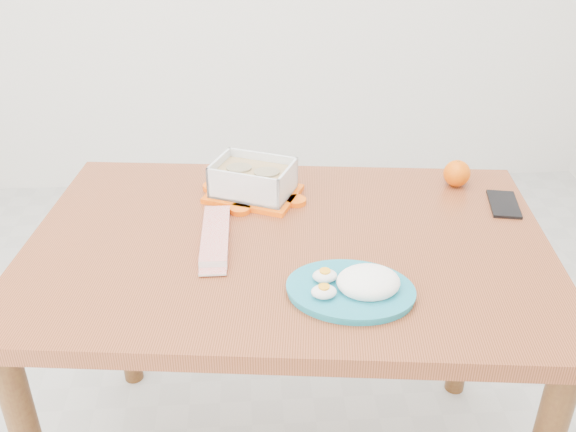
{
  "coord_description": "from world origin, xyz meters",
  "views": [
    {
      "loc": [
        0.01,
        -1.28,
        1.5
      ],
      "look_at": [
        0.1,
        -0.06,
        0.81
      ],
      "focal_mm": 40.0,
      "sensor_mm": 36.0,
      "label": 1
    }
  ],
  "objects": [
    {
      "name": "candy_bar",
      "position": [
        -0.06,
        -0.05,
        0.76
      ],
      "size": [
        0.06,
        0.24,
        0.02
      ],
      "primitive_type": "cube",
      "rotation": [
        0.0,
        0.0,
        1.56
      ],
      "color": "red",
      "rests_on": "dining_table"
    },
    {
      "name": "food_container",
      "position": [
        0.03,
        0.16,
        0.8
      ],
      "size": [
        0.26,
        0.24,
        0.09
      ],
      "rotation": [
        0.0,
        0.0,
        -0.41
      ],
      "color": "#FF5D07",
      "rests_on": "dining_table"
    },
    {
      "name": "smartphone",
      "position": [
        0.64,
        0.06,
        0.75
      ],
      "size": [
        0.09,
        0.14,
        0.01
      ],
      "primitive_type": "cube",
      "rotation": [
        0.0,
        0.0,
        -0.21
      ],
      "color": "black",
      "rests_on": "dining_table"
    },
    {
      "name": "orange_fruit",
      "position": [
        0.55,
        0.18,
        0.78
      ],
      "size": [
        0.07,
        0.07,
        0.07
      ],
      "primitive_type": "sphere",
      "color": "orange",
      "rests_on": "dining_table"
    },
    {
      "name": "dining_table",
      "position": [
        0.1,
        -0.06,
        0.65
      ],
      "size": [
        1.24,
        0.9,
        0.75
      ],
      "rotation": [
        0.0,
        0.0,
        -0.12
      ],
      "color": "brown",
      "rests_on": "ground"
    },
    {
      "name": "rice_plate",
      "position": [
        0.22,
        -0.27,
        0.77
      ],
      "size": [
        0.3,
        0.3,
        0.07
      ],
      "rotation": [
        0.0,
        0.0,
        -0.25
      ],
      "color": "teal",
      "rests_on": "dining_table"
    }
  ]
}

